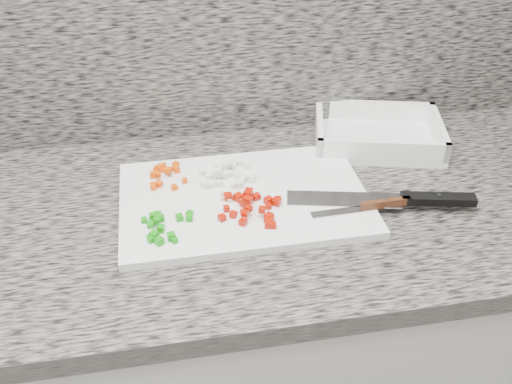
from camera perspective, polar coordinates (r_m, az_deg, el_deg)
The scene contains 12 objects.
cabinet at distance 1.43m, azimuth -5.64°, elevation -17.00°, with size 3.92×0.62×0.86m, color beige.
countertop at distance 1.12m, azimuth -6.96°, elevation -2.65°, with size 3.96×0.64×0.04m, color #68635C.
backsplash at distance 1.24m, azimuth -9.19°, elevation 17.88°, with size 3.92×0.02×0.60m, color #68635C.
cutting_board at distance 1.11m, azimuth -1.20°, elevation -0.70°, with size 0.48×0.32×0.02m, color white.
carrot_pile at distance 1.18m, azimuth -9.08°, elevation 1.87°, with size 0.07×0.10×0.02m.
onion_pile at distance 1.16m, azimuth -2.86°, elevation 1.83°, with size 0.11×0.10×0.02m.
green_pepper_pile at distance 1.03m, azimuth -9.35°, elevation -3.45°, with size 0.10×0.09×0.02m.
red_pepper_pile at distance 1.07m, azimuth -0.40°, elevation -1.34°, with size 0.13×0.12×0.02m.
garlic_pile at distance 1.10m, azimuth -1.97°, elevation -0.28°, with size 0.06×0.06×0.01m.
chef_knife at distance 1.12m, azimuth 14.71°, elevation -0.70°, with size 0.36×0.12×0.02m.
paring_knife at distance 1.09m, azimuth 11.64°, elevation -1.35°, with size 0.19×0.02×0.02m.
tray at distance 1.33m, azimuth 12.06°, elevation 5.54°, with size 0.32×0.26×0.06m.
Camera 1 is at (-0.02, 0.56, 1.56)m, focal length 40.00 mm.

